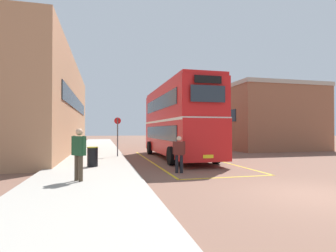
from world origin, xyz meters
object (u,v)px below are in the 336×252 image
(bus_stop_sign, at_px, (118,133))
(double_decker_bus, at_px, (177,120))
(pedestrian_boarding, at_px, (179,152))
(pedestrian_waiting_near, at_px, (79,150))
(single_deck_bus, at_px, (177,132))
(litter_bin, at_px, (93,157))

(bus_stop_sign, bearing_deg, double_decker_bus, -12.27)
(double_decker_bus, xyz_separation_m, pedestrian_boarding, (-1.57, -5.84, -1.59))
(pedestrian_waiting_near, bearing_deg, bus_stop_sign, 78.11)
(double_decker_bus, relative_size, pedestrian_waiting_near, 5.95)
(double_decker_bus, height_order, pedestrian_waiting_near, double_decker_bus)
(single_deck_bus, distance_m, bus_stop_sign, 18.43)
(single_deck_bus, relative_size, bus_stop_sign, 3.35)
(pedestrian_boarding, height_order, pedestrian_waiting_near, pedestrian_waiting_near)
(pedestrian_boarding, distance_m, pedestrian_waiting_near, 4.38)
(single_deck_bus, xyz_separation_m, pedestrian_waiting_near, (-10.40, -24.61, -0.45))
(pedestrian_boarding, xyz_separation_m, pedestrian_waiting_near, (-4.05, -1.64, 0.27))
(single_deck_bus, distance_m, pedestrian_waiting_near, 26.72)
(litter_bin, height_order, bus_stop_sign, bus_stop_sign)
(litter_bin, bearing_deg, pedestrian_boarding, -27.77)
(single_deck_bus, bearing_deg, pedestrian_boarding, -105.45)
(double_decker_bus, xyz_separation_m, bus_stop_sign, (-3.87, 0.84, -0.82))
(bus_stop_sign, bearing_deg, litter_bin, -106.78)
(double_decker_bus, height_order, bus_stop_sign, double_decker_bus)
(single_deck_bus, relative_size, pedestrian_waiting_near, 4.79)
(pedestrian_boarding, bearing_deg, bus_stop_sign, 108.95)
(single_deck_bus, bearing_deg, litter_bin, -115.61)
(litter_bin, xyz_separation_m, bus_stop_sign, (1.43, 4.73, 1.08))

